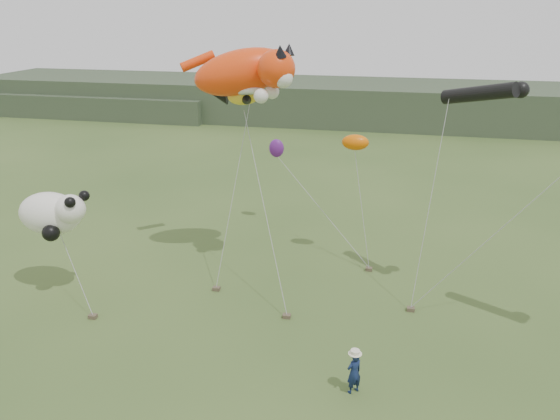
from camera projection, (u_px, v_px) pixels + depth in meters
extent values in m
plane|color=#385123|center=(288.00, 381.00, 17.82)|extent=(120.00, 120.00, 0.00)
cube|color=#2D3D28|center=(375.00, 102.00, 58.29)|extent=(90.00, 12.00, 4.00)
cube|color=#2D3D28|center=(107.00, 104.00, 62.01)|extent=(25.00, 8.00, 2.50)
imported|color=#121F43|center=(354.00, 373.00, 17.07)|extent=(0.63, 0.62, 1.46)
cube|color=brown|center=(216.00, 289.00, 23.54)|extent=(0.30, 0.24, 0.15)
cube|color=brown|center=(287.00, 316.00, 21.44)|extent=(0.30, 0.24, 0.15)
cube|color=brown|center=(411.00, 309.00, 21.94)|extent=(0.30, 0.24, 0.15)
cube|color=brown|center=(93.00, 316.00, 21.42)|extent=(0.30, 0.24, 0.15)
cube|color=brown|center=(369.00, 269.00, 25.31)|extent=(0.30, 0.24, 0.15)
ellipsoid|color=#ED3B0C|center=(242.00, 72.00, 23.11)|extent=(4.75, 3.11, 2.67)
sphere|color=#ED3B0C|center=(276.00, 69.00, 21.88)|extent=(1.54, 1.54, 1.54)
cone|color=black|center=(280.00, 51.00, 21.19)|extent=(0.48, 0.58, 0.58)
cone|color=black|center=(289.00, 49.00, 21.93)|extent=(0.48, 0.55, 0.55)
sphere|color=silver|center=(283.00, 78.00, 21.70)|extent=(0.77, 0.77, 0.77)
ellipsoid|color=silver|center=(244.00, 89.00, 23.07)|extent=(1.50, 0.75, 0.47)
sphere|color=silver|center=(261.00, 96.00, 21.88)|extent=(0.60, 0.60, 0.60)
sphere|color=silver|center=(272.00, 92.00, 22.93)|extent=(0.60, 0.60, 0.60)
cylinder|color=#ED3B0C|center=(198.00, 61.00, 24.07)|extent=(1.59, 1.16, 0.93)
ellipsoid|color=gold|center=(244.00, 96.00, 23.44)|extent=(1.52, 0.82, 0.85)
cone|color=black|center=(219.00, 94.00, 23.96)|extent=(0.83, 0.99, 0.89)
cone|color=black|center=(245.00, 83.00, 23.23)|extent=(0.50, 0.50, 0.40)
cone|color=black|center=(247.00, 101.00, 22.96)|extent=(0.53, 0.56, 0.40)
cone|color=black|center=(253.00, 97.00, 23.87)|extent=(0.53, 0.56, 0.40)
cylinder|color=black|center=(479.00, 94.00, 20.35)|extent=(2.70, 2.42, 1.17)
sphere|color=black|center=(521.00, 90.00, 19.54)|extent=(0.60, 0.60, 0.60)
ellipsoid|color=white|center=(50.00, 213.00, 22.48)|extent=(2.67, 1.78, 1.78)
sphere|color=white|center=(71.00, 209.00, 21.82)|extent=(1.19, 1.19, 1.19)
sphere|color=black|center=(70.00, 202.00, 21.24)|extent=(0.44, 0.44, 0.44)
sphere|color=black|center=(84.00, 196.00, 21.99)|extent=(0.44, 0.44, 0.44)
sphere|color=black|center=(51.00, 233.00, 21.82)|extent=(0.69, 0.69, 0.69)
sphere|color=black|center=(39.00, 218.00, 23.05)|extent=(0.69, 0.69, 0.69)
ellipsoid|color=#E35F03|center=(355.00, 142.00, 24.52)|extent=(1.21, 0.71, 0.71)
ellipsoid|color=#571973|center=(276.00, 148.00, 29.41)|extent=(0.81, 0.54, 1.00)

